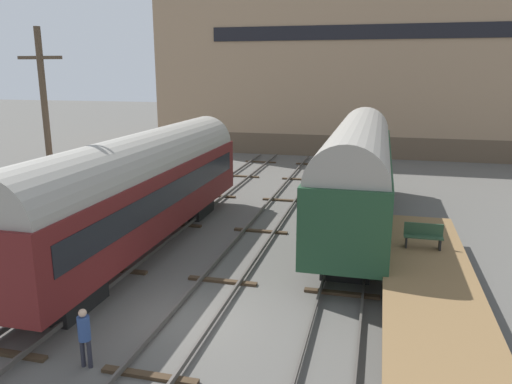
{
  "coord_description": "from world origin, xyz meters",
  "views": [
    {
      "loc": [
        5.31,
        -13.14,
        7.56
      ],
      "look_at": [
        0.0,
        8.08,
        2.2
      ],
      "focal_mm": 35.0,
      "sensor_mm": 36.0,
      "label": 1
    }
  ],
  "objects": [
    {
      "name": "ground_plane",
      "position": [
        0.0,
        0.0,
        0.0
      ],
      "size": [
        200.0,
        200.0,
        0.0
      ],
      "primitive_type": "plane",
      "color": "#56544F"
    },
    {
      "name": "station_platform",
      "position": [
        7.11,
        2.71,
        1.05
      ],
      "size": [
        2.92,
        13.72,
        1.13
      ],
      "color": "brown",
      "rests_on": "ground"
    },
    {
      "name": "utility_pole",
      "position": [
        -6.91,
        3.19,
        4.71
      ],
      "size": [
        1.8,
        0.24,
        9.09
      ],
      "color": "#473828",
      "rests_on": "ground"
    },
    {
      "name": "warehouse_building",
      "position": [
        3.99,
        37.51,
        9.67
      ],
      "size": [
        39.06,
        12.66,
        19.35
      ],
      "color": "brown",
      "rests_on": "ground"
    },
    {
      "name": "track_right",
      "position": [
        4.33,
        0.0,
        0.14
      ],
      "size": [
        2.6,
        60.0,
        0.26
      ],
      "color": "#4C4742",
      "rests_on": "ground"
    },
    {
      "name": "bench",
      "position": [
        7.07,
        5.4,
        1.62
      ],
      "size": [
        1.4,
        0.4,
        0.91
      ],
      "color": "#2D4C33",
      "rests_on": "station_platform"
    },
    {
      "name": "track_left",
      "position": [
        -4.33,
        0.0,
        0.14
      ],
      "size": [
        2.6,
        60.0,
        0.26
      ],
      "color": "#4C4742",
      "rests_on": "ground"
    },
    {
      "name": "track_middle",
      "position": [
        0.0,
        0.0,
        0.14
      ],
      "size": [
        2.6,
        60.0,
        0.26
      ],
      "color": "#4C4742",
      "rests_on": "ground"
    },
    {
      "name": "train_car_maroon",
      "position": [
        -4.33,
        5.39,
        2.85
      ],
      "size": [
        2.98,
        17.25,
        5.02
      ],
      "color": "black",
      "rests_on": "ground"
    },
    {
      "name": "person_worker",
      "position": [
        -1.8,
        -2.96,
        0.99
      ],
      "size": [
        0.32,
        0.32,
        1.65
      ],
      "color": "#282833",
      "rests_on": "ground"
    },
    {
      "name": "train_car_green",
      "position": [
        4.33,
        10.77,
        3.02
      ],
      "size": [
        3.05,
        17.06,
        5.32
      ],
      "color": "black",
      "rests_on": "ground"
    }
  ]
}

